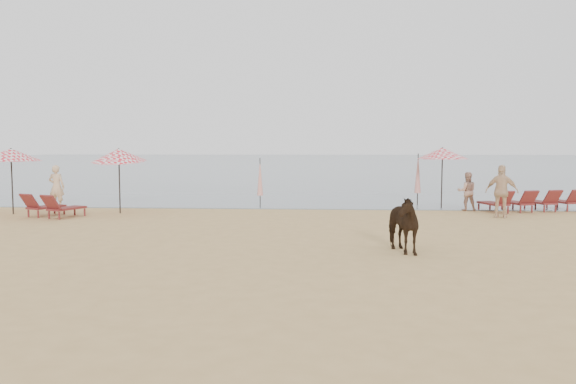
# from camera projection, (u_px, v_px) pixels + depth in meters

# --- Properties ---
(ground) EXTENTS (120.00, 120.00, 0.00)m
(ground) POSITION_uv_depth(u_px,v_px,m) (273.00, 261.00, 12.19)
(ground) COLOR tan
(ground) RESTS_ON ground
(sea) EXTENTS (160.00, 140.00, 0.06)m
(sea) POSITION_uv_depth(u_px,v_px,m) (317.00, 161.00, 91.76)
(sea) COLOR #51606B
(sea) RESTS_ON ground
(lounger_cluster_left) EXTENTS (2.07, 2.03, 0.57)m
(lounger_cluster_left) POSITION_uv_depth(u_px,v_px,m) (52.00, 206.00, 19.66)
(lounger_cluster_left) COLOR maroon
(lounger_cluster_left) RESTS_ON ground
(lounger_cluster_right) EXTENTS (3.96, 2.56, 0.58)m
(lounger_cluster_right) POSITION_uv_depth(u_px,v_px,m) (532.00, 201.00, 21.39)
(lounger_cluster_right) COLOR maroon
(lounger_cluster_right) RESTS_ON ground
(umbrella_open_left_a) EXTENTS (2.13, 2.13, 2.42)m
(umbrella_open_left_a) POSITION_uv_depth(u_px,v_px,m) (11.00, 155.00, 20.45)
(umbrella_open_left_a) COLOR black
(umbrella_open_left_a) RESTS_ON ground
(umbrella_open_left_b) EXTENTS (1.96, 2.00, 2.50)m
(umbrella_open_left_b) POSITION_uv_depth(u_px,v_px,m) (119.00, 155.00, 20.72)
(umbrella_open_left_b) COLOR black
(umbrella_open_left_b) RESTS_ON ground
(umbrella_open_right) EXTENTS (2.01, 2.01, 2.45)m
(umbrella_open_right) POSITION_uv_depth(u_px,v_px,m) (442.00, 153.00, 22.29)
(umbrella_open_right) COLOR black
(umbrella_open_right) RESTS_ON ground
(umbrella_closed_left) EXTENTS (0.25, 0.25, 2.01)m
(umbrella_closed_left) POSITION_uv_depth(u_px,v_px,m) (260.00, 177.00, 22.74)
(umbrella_closed_left) COLOR black
(umbrella_closed_left) RESTS_ON ground
(umbrella_closed_right) EXTENTS (0.27, 0.27, 2.19)m
(umbrella_closed_right) POSITION_uv_depth(u_px,v_px,m) (418.00, 174.00, 23.46)
(umbrella_closed_right) COLOR black
(umbrella_closed_right) RESTS_ON ground
(cow) EXTENTS (1.20, 1.76, 1.36)m
(cow) POSITION_uv_depth(u_px,v_px,m) (399.00, 223.00, 13.18)
(cow) COLOR black
(cow) RESTS_ON ground
(beachgoer_left) EXTENTS (0.64, 0.43, 1.74)m
(beachgoer_left) POSITION_uv_depth(u_px,v_px,m) (57.00, 187.00, 22.50)
(beachgoer_left) COLOR tan
(beachgoer_left) RESTS_ON ground
(beachgoer_right_a) EXTENTS (0.76, 0.61, 1.49)m
(beachgoer_right_a) POSITION_uv_depth(u_px,v_px,m) (467.00, 191.00, 21.68)
(beachgoer_right_a) COLOR tan
(beachgoer_right_a) RESTS_ON ground
(beachgoer_right_b) EXTENTS (1.17, 0.83, 1.85)m
(beachgoer_right_b) POSITION_uv_depth(u_px,v_px,m) (502.00, 191.00, 19.45)
(beachgoer_right_b) COLOR tan
(beachgoer_right_b) RESTS_ON ground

